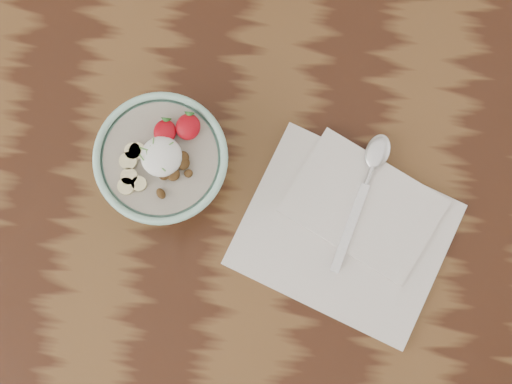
# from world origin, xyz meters

# --- Properties ---
(table) EXTENTS (1.60, 0.90, 0.75)m
(table) POSITION_xyz_m (0.00, 0.00, 0.66)
(table) COLOR #34190D
(table) RESTS_ON ground
(breakfast_bowl) EXTENTS (0.17, 0.17, 0.12)m
(breakfast_bowl) POSITION_xyz_m (-0.03, -0.07, 0.81)
(breakfast_bowl) COLOR #A2D9C5
(breakfast_bowl) RESTS_ON table
(napkin) EXTENTS (0.32, 0.29, 0.02)m
(napkin) POSITION_xyz_m (0.22, -0.12, 0.76)
(napkin) COLOR silver
(napkin) RESTS_ON table
(spoon) EXTENTS (0.07, 0.20, 0.01)m
(spoon) POSITION_xyz_m (0.24, -0.04, 0.77)
(spoon) COLOR silver
(spoon) RESTS_ON napkin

